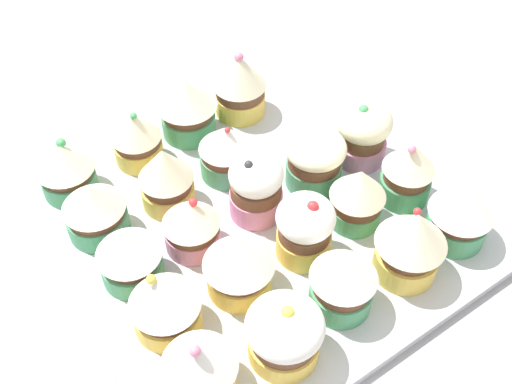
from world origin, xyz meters
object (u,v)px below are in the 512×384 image
(cupcake_9, at_px, (256,190))
(cupcake_16, at_px, (136,137))
(cupcake_7, at_px, (341,281))
(cupcake_14, at_px, (192,226))
(cupcake_18, at_px, (164,302))
(cupcake_5, at_px, (313,157))
(baking_tray, at_px, (256,215))
(cupcake_2, at_px, (363,132))
(cupcake_15, at_px, (166,177))
(cupcake_17, at_px, (199,363))
(cupcake_8, at_px, (305,228))
(cupcake_3, at_px, (411,242))
(cupcake_13, at_px, (239,262))
(cupcake_0, at_px, (461,212))
(cupcake_21, at_px, (65,168))
(cupcake_19, at_px, (127,251))
(cupcake_11, at_px, (187,106))
(cupcake_12, at_px, (284,333))
(cupcake_6, at_px, (240,84))
(cupcake_4, at_px, (358,196))
(cupcake_1, at_px, (408,171))
(cupcake_20, at_px, (94,209))
(cupcake_10, at_px, (226,151))

(cupcake_9, distance_m, cupcake_16, 0.15)
(cupcake_7, xyz_separation_m, cupcake_9, (0.13, 0.00, -0.00))
(cupcake_14, bearing_deg, cupcake_18, 133.89)
(cupcake_5, xyz_separation_m, cupcake_14, (-0.01, 0.15, -0.00))
(baking_tray, bearing_deg, cupcake_14, 91.70)
(cupcake_2, distance_m, cupcake_15, 0.22)
(cupcake_17, bearing_deg, cupcake_8, -68.43)
(cupcake_3, bearing_deg, cupcake_15, 34.86)
(cupcake_9, distance_m, cupcake_13, 0.09)
(cupcake_3, xyz_separation_m, cupcake_14, (0.14, 0.15, -0.01))
(baking_tray, bearing_deg, cupcake_8, -173.40)
(cupcake_0, distance_m, cupcake_13, 0.22)
(cupcake_13, height_order, cupcake_16, cupcake_13)
(cupcake_17, distance_m, cupcake_21, 0.27)
(cupcake_0, bearing_deg, cupcake_19, 63.59)
(cupcake_5, xyz_separation_m, cupcake_11, (0.14, 0.07, 0.00))
(cupcake_8, xyz_separation_m, cupcake_9, (0.07, 0.01, 0.00))
(cupcake_12, bearing_deg, cupcake_14, 1.45)
(cupcake_15, relative_size, cupcake_17, 1.05)
(cupcake_9, distance_m, cupcake_15, 0.09)
(cupcake_15, bearing_deg, cupcake_8, -150.06)
(cupcake_12, bearing_deg, cupcake_6, -27.08)
(cupcake_21, bearing_deg, cupcake_11, -87.59)
(cupcake_3, distance_m, cupcake_4, 0.08)
(cupcake_21, bearing_deg, cupcake_1, -126.18)
(cupcake_4, relative_size, cupcake_21, 1.06)
(cupcake_1, bearing_deg, cupcake_12, 109.50)
(cupcake_0, distance_m, cupcake_2, 0.14)
(cupcake_3, height_order, cupcake_12, cupcake_3)
(cupcake_19, relative_size, cupcake_20, 1.09)
(cupcake_2, relative_size, cupcake_13, 1.02)
(cupcake_2, height_order, cupcake_20, cupcake_2)
(cupcake_18, relative_size, cupcake_21, 1.11)
(cupcake_13, bearing_deg, cupcake_20, 29.79)
(cupcake_17, height_order, cupcake_20, cupcake_17)
(cupcake_0, height_order, cupcake_18, cupcake_18)
(cupcake_9, distance_m, cupcake_21, 0.20)
(cupcake_8, distance_m, cupcake_20, 0.21)
(cupcake_5, bearing_deg, cupcake_13, 116.84)
(cupcake_4, relative_size, cupcake_15, 0.94)
(cupcake_16, distance_m, cupcake_18, 0.21)
(cupcake_1, height_order, cupcake_13, cupcake_1)
(cupcake_6, xyz_separation_m, cupcake_11, (0.00, 0.07, -0.00))
(cupcake_6, bearing_deg, cupcake_19, 122.64)
(baking_tray, relative_size, cupcake_13, 5.31)
(cupcake_19, bearing_deg, cupcake_21, 1.51)
(baking_tray, relative_size, cupcake_14, 6.24)
(cupcake_10, bearing_deg, cupcake_6, -42.12)
(cupcake_10, relative_size, cupcake_20, 1.02)
(cupcake_6, xyz_separation_m, cupcake_20, (-0.07, 0.22, -0.01))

